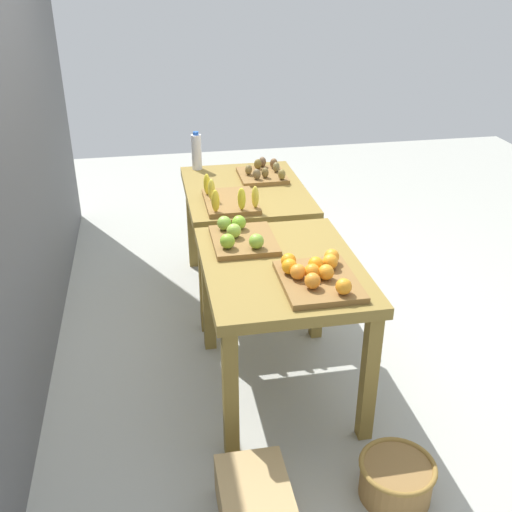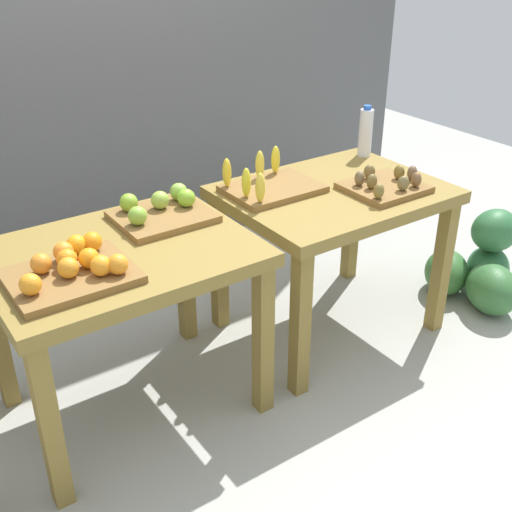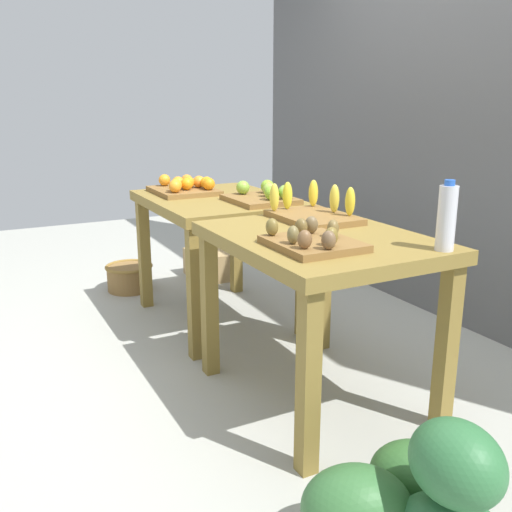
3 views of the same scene
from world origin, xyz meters
The scene contains 10 objects.
ground_plane centered at (0.00, 0.00, 0.00)m, with size 8.00×8.00×0.00m, color #A8A9A0.
back_wall centered at (0.00, 1.35, 1.50)m, with size 4.40×0.12×3.00m, color #5A5B5D.
display_table_left centered at (-0.56, 0.00, 0.67)m, with size 1.04×0.80×0.79m.
display_table_right centered at (0.56, 0.00, 0.67)m, with size 1.04×0.80×0.79m.
orange_bin centered at (-0.79, -0.12, 0.83)m, with size 0.44×0.36×0.11m.
apple_bin centered at (-0.29, 0.17, 0.83)m, with size 0.40×0.34×0.11m.
banana_crate centered at (0.27, 0.15, 0.83)m, with size 0.44×0.32×0.17m.
kiwi_bin centered at (0.74, -0.16, 0.82)m, with size 0.37×0.32×0.10m.
water_bottle centered at (1.01, 0.28, 0.92)m, with size 0.07×0.07×0.28m.
watermelon_pile centered at (1.49, -0.25, 0.18)m, with size 0.65×0.70×0.49m.
Camera 2 is at (-1.39, -2.15, 1.95)m, focal length 44.83 mm.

